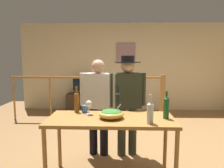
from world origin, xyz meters
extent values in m
plane|color=olive|center=(0.00, 0.00, 0.00)|extent=(7.92, 7.92, 0.00)
cube|color=beige|center=(0.00, 2.97, 1.26)|extent=(6.09, 0.10, 2.52)
cube|color=gray|center=(0.01, 2.91, 1.67)|extent=(0.55, 0.03, 0.59)
cylinder|color=#9E6B33|center=(-2.79, 1.84, 0.52)|extent=(0.04, 0.04, 1.04)
cylinder|color=#9E6B33|center=(-1.88, 1.84, 0.52)|extent=(0.04, 0.04, 1.04)
cylinder|color=#9E6B33|center=(-0.96, 1.84, 0.52)|extent=(0.04, 0.04, 1.04)
cylinder|color=#9E6B33|center=(-0.04, 1.84, 0.52)|extent=(0.04, 0.04, 1.04)
cylinder|color=#9E6B33|center=(0.88, 1.84, 0.52)|extent=(0.04, 0.04, 1.04)
cube|color=#9E6B33|center=(-0.96, 1.84, 1.07)|extent=(3.76, 0.07, 0.05)
cube|color=#9E6B33|center=(0.88, 1.84, 0.57)|extent=(0.10, 0.10, 1.14)
cube|color=#38281E|center=(-1.20, 2.62, 0.26)|extent=(0.90, 0.40, 0.53)
cube|color=black|center=(-1.20, 2.62, 0.54)|extent=(0.20, 0.12, 0.02)
cylinder|color=black|center=(-1.20, 2.62, 0.59)|extent=(0.03, 0.03, 0.08)
cube|color=black|center=(-1.20, 2.59, 0.79)|extent=(0.53, 0.06, 0.33)
cube|color=black|center=(-1.20, 2.56, 0.79)|extent=(0.49, 0.01, 0.29)
cube|color=#9E6B33|center=(-0.26, -0.72, 0.79)|extent=(1.57, 0.67, 0.04)
cylinder|color=#9E6B33|center=(-1.01, -1.02, 0.39)|extent=(0.05, 0.05, 0.77)
cylinder|color=#9E6B33|center=(0.49, -1.02, 0.39)|extent=(0.05, 0.05, 0.77)
cylinder|color=#9E6B33|center=(-1.01, -0.43, 0.39)|extent=(0.05, 0.05, 0.77)
cylinder|color=#9E6B33|center=(0.49, -0.43, 0.39)|extent=(0.05, 0.05, 0.77)
ellipsoid|color=gold|center=(-0.26, -0.74, 0.87)|extent=(0.31, 0.31, 0.11)
ellipsoid|color=#38702D|center=(-0.26, -0.74, 0.90)|extent=(0.26, 0.26, 0.05)
cylinder|color=silver|center=(-0.20, -0.74, 0.92)|extent=(0.12, 0.01, 0.16)
cylinder|color=silver|center=(-0.56, -0.58, 0.82)|extent=(0.07, 0.07, 0.01)
cylinder|color=silver|center=(-0.56, -0.58, 0.87)|extent=(0.01, 0.01, 0.10)
ellipsoid|color=silver|center=(-0.56, -0.58, 0.96)|extent=(0.08, 0.08, 0.09)
cylinder|color=#1E5628|center=(0.42, -0.72, 0.94)|extent=(0.07, 0.07, 0.24)
cone|color=#1E5628|center=(0.42, -0.72, 1.07)|extent=(0.07, 0.07, 0.03)
cylinder|color=#1E5628|center=(0.42, -0.72, 1.12)|extent=(0.03, 0.03, 0.06)
cylinder|color=black|center=(-0.18, -0.47, 0.94)|extent=(0.07, 0.07, 0.25)
cone|color=black|center=(-0.18, -0.47, 1.08)|extent=(0.07, 0.07, 0.03)
cylinder|color=black|center=(-0.18, -0.47, 1.14)|extent=(0.03, 0.03, 0.08)
cylinder|color=brown|center=(-0.74, -0.46, 0.94)|extent=(0.07, 0.07, 0.25)
cone|color=brown|center=(-0.74, -0.46, 1.08)|extent=(0.07, 0.07, 0.03)
cylinder|color=brown|center=(-0.74, -0.46, 1.13)|extent=(0.03, 0.03, 0.07)
cylinder|color=silver|center=(0.19, -0.93, 0.92)|extent=(0.08, 0.08, 0.22)
cone|color=silver|center=(0.19, -0.93, 1.05)|extent=(0.08, 0.08, 0.03)
cylinder|color=silver|center=(0.19, -0.93, 1.11)|extent=(0.03, 0.03, 0.08)
cylinder|color=#3866B2|center=(-0.63, -0.49, 0.86)|extent=(0.08, 0.08, 0.10)
torus|color=#3866B2|center=(-0.58, -0.49, 0.87)|extent=(0.05, 0.01, 0.05)
cylinder|color=black|center=(-0.40, -0.04, 0.38)|extent=(0.13, 0.13, 0.77)
cylinder|color=black|center=(-0.58, 0.00, 0.38)|extent=(0.13, 0.13, 0.77)
cube|color=beige|center=(-0.49, -0.02, 1.04)|extent=(0.47, 0.32, 0.54)
cylinder|color=beige|center=(-0.23, -0.08, 1.06)|extent=(0.09, 0.09, 0.52)
cylinder|color=beige|center=(-0.75, 0.04, 1.06)|extent=(0.09, 0.09, 0.52)
sphere|color=tan|center=(-0.49, -0.02, 1.42)|extent=(0.21, 0.21, 0.21)
cylinder|color=#2D3323|center=(0.05, 0.00, 0.39)|extent=(0.13, 0.13, 0.77)
cylinder|color=#2D3323|center=(-0.12, -0.04, 0.39)|extent=(0.13, 0.13, 0.77)
cube|color=#2D3323|center=(-0.03, -0.02, 1.05)|extent=(0.45, 0.31, 0.55)
cylinder|color=#2D3323|center=(0.21, 0.04, 1.06)|extent=(0.09, 0.09, 0.52)
cylinder|color=#2D3323|center=(-0.28, -0.08, 1.06)|extent=(0.09, 0.09, 0.52)
sphere|color=beige|center=(-0.03, -0.02, 1.43)|extent=(0.21, 0.21, 0.21)
cylinder|color=black|center=(-0.03, -0.02, 1.49)|extent=(0.40, 0.40, 0.01)
cylinder|color=black|center=(-0.03, -0.02, 1.54)|extent=(0.20, 0.20, 0.10)
camera|label=1|loc=(-0.15, -3.30, 1.57)|focal=34.17mm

